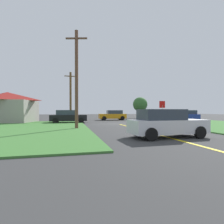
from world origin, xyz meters
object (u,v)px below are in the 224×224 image
barn (7,107)px  utility_pole_near (77,78)px  car_behind_on_main_road (166,123)px  stop_sign (162,107)px  car_on_crossroad (187,115)px  parked_car_near_building (68,117)px  utility_pole_mid (71,96)px  car_approaching_junction (113,115)px  oak_tree_left (140,105)px

barn → utility_pole_near: bearing=-51.0°
car_behind_on_main_road → stop_sign: bearing=59.5°
car_on_crossroad → parked_car_near_building: bearing=101.8°
car_behind_on_main_road → utility_pole_near: (-4.80, 6.03, 3.47)m
utility_pole_mid → barn: bearing=-164.4°
car_behind_on_main_road → barn: size_ratio=0.62×
car_behind_on_main_road → parked_car_near_building: bearing=109.3°
car_approaching_junction → car_behind_on_main_road: bearing=86.5°
car_approaching_junction → car_behind_on_main_road: (-1.65, -19.47, -0.00)m
car_on_crossroad → oak_tree_left: bearing=31.2°
car_behind_on_main_road → utility_pole_near: 8.45m
car_behind_on_main_road → car_approaching_junction: bearing=82.9°
car_approaching_junction → barn: bearing=12.7°
car_on_crossroad → utility_pole_mid: utility_pole_mid is taller
stop_sign → parked_car_near_building: stop_sign is taller
car_on_crossroad → barn: bearing=95.4°
utility_pole_near → barn: (-8.45, 10.45, -2.29)m
stop_sign → utility_pole_mid: 13.78m
stop_sign → car_behind_on_main_road: stop_sign is taller
barn → car_on_crossroad: bearing=-3.4°
parked_car_near_building → oak_tree_left: oak_tree_left is taller
car_approaching_junction → parked_car_near_building: same height
utility_pole_mid → barn: 8.56m
stop_sign → barn: bearing=-27.4°
utility_pole_near → barn: utility_pole_near is taller
parked_car_near_building → barn: size_ratio=0.63×
car_approaching_junction → parked_car_near_building: size_ratio=0.99×
oak_tree_left → barn: size_ratio=0.60×
stop_sign → car_approaching_junction: (-3.88, 9.19, -1.13)m
car_approaching_junction → utility_pole_mid: size_ratio=0.60×
car_on_crossroad → utility_pole_near: bearing=126.2°
parked_car_near_building → car_on_crossroad: (17.99, 0.93, -0.00)m
stop_sign → oak_tree_left: (3.02, 14.16, 0.87)m
car_on_crossroad → car_behind_on_main_road: bearing=149.0°
car_behind_on_main_road → utility_pole_mid: utility_pole_mid is taller
parked_car_near_building → utility_pole_near: utility_pole_near is taller
utility_pole_near → barn: size_ratio=1.15×
oak_tree_left → car_on_crossroad: bearing=-67.6°
stop_sign → car_approaching_junction: stop_sign is taller
car_approaching_junction → car_on_crossroad: size_ratio=0.99×
utility_pole_near → barn: 13.63m
barn → utility_pole_mid: bearing=15.6°
parked_car_near_building → car_behind_on_main_road: size_ratio=1.01×
stop_sign → car_approaching_junction: bearing=-76.3°
car_on_crossroad → oak_tree_left: 10.44m
utility_pole_near → utility_pole_mid: bearing=91.8°
utility_pole_near → car_on_crossroad: bearing=27.4°
car_behind_on_main_road → car_on_crossroad: same height
stop_sign → utility_pole_mid: utility_pole_mid is taller
parked_car_near_building → utility_pole_near: bearing=-83.7°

